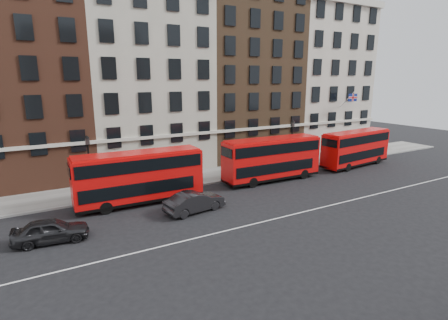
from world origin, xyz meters
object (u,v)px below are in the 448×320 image
bus_b (139,176)px  bus_c (272,158)px  car_front (195,202)px  traffic_light (364,140)px  bus_d (356,147)px  car_rear (51,230)px

bus_b → bus_c: bearing=1.3°
car_front → traffic_light: size_ratio=1.45×
bus_c → traffic_light: (15.98, 2.08, 0.15)m
traffic_light → bus_d: bearing=-152.0°
bus_d → traffic_light: size_ratio=3.03×
bus_d → car_front: (-22.20, -3.82, -1.41)m
bus_c → bus_b: bearing=-178.7°
car_rear → traffic_light: size_ratio=1.35×
car_front → traffic_light: 26.83m
bus_c → car_front: 10.94m
bus_c → car_rear: 20.51m
bus_d → car_front: bearing=-176.3°
bus_b → bus_c: (13.26, 0.00, -0.00)m
bus_b → traffic_light: bus_b is taller
bus_c → traffic_light: size_ratio=3.12×
bus_b → car_front: bearing=-49.5°
bus_c → bus_d: (12.06, -0.00, -0.10)m
bus_b → traffic_light: size_ratio=3.13×
bus_b → car_rear: size_ratio=2.31×
car_front → bus_b: bearing=30.3°
traffic_light → bus_c: bearing=-172.6°
bus_b → car_front: (3.12, -3.82, -1.51)m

